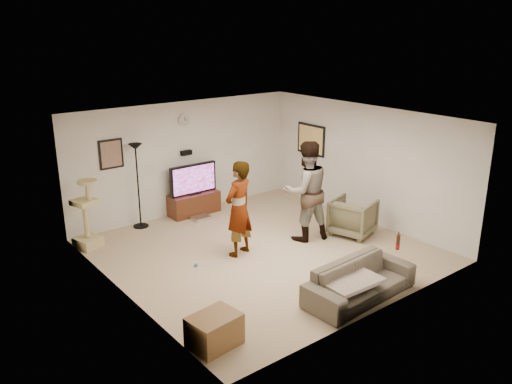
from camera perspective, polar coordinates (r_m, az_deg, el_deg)
floor at (r=9.86m, az=0.72°, el=-6.48°), size 5.50×5.50×0.02m
ceiling at (r=9.11m, az=0.78°, el=8.11°), size 5.50×5.50×0.02m
wall_back at (r=11.60m, az=-7.80°, el=3.73°), size 5.50×0.04×2.50m
wall_front at (r=7.59m, az=13.90°, el=-4.39°), size 5.50×0.04×2.50m
wall_left at (r=8.07m, az=-14.69°, el=-3.09°), size 0.04×5.50×2.50m
wall_right at (r=11.27m, az=11.74°, el=3.09°), size 0.04×5.50×2.50m
wall_clock at (r=11.40m, az=-7.90°, el=7.84°), size 0.26×0.04×0.26m
wall_speaker at (r=11.52m, az=-7.68°, el=4.30°), size 0.25×0.10×0.10m
picture_back at (r=10.77m, az=-15.64°, el=4.04°), size 0.42×0.03×0.52m
picture_right at (r=12.26m, az=6.06°, el=5.76°), size 0.03×0.78×0.62m
tv_stand at (r=11.70m, az=-6.81°, el=-1.27°), size 1.15×0.45×0.48m
console_box at (r=11.42m, az=-6.08°, el=-2.84°), size 0.40×0.30×0.07m
tv at (r=11.53m, az=-6.92°, el=1.43°), size 1.13×0.08×0.67m
tv_screen at (r=11.49m, az=-6.80°, el=1.38°), size 1.04×0.01×0.59m
floor_lamp at (r=10.95m, az=-12.83°, el=0.61°), size 0.32×0.32×1.78m
cat_tree at (r=10.26m, az=-18.26°, el=-2.33°), size 0.54×0.54×1.34m
person_left at (r=9.38m, az=-1.91°, el=-1.85°), size 0.74×0.59×1.78m
person_right at (r=10.09m, az=5.51°, el=0.10°), size 1.12×0.97×1.98m
sofa at (r=8.31m, az=11.35°, el=-9.52°), size 1.97×0.85×0.56m
throw_blanket at (r=8.09m, az=10.18°, el=-9.46°), size 0.92×0.73×0.06m
beer_bottle at (r=8.78m, az=15.34°, el=-5.35°), size 0.06×0.06×0.25m
armchair at (r=10.63m, az=10.60°, el=-2.71°), size 1.01×1.00×0.74m
side_table at (r=7.10m, az=-4.60°, el=-14.94°), size 0.71×0.57×0.44m
toy_ball at (r=9.28m, az=-6.61°, el=-7.97°), size 0.06×0.06×0.06m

